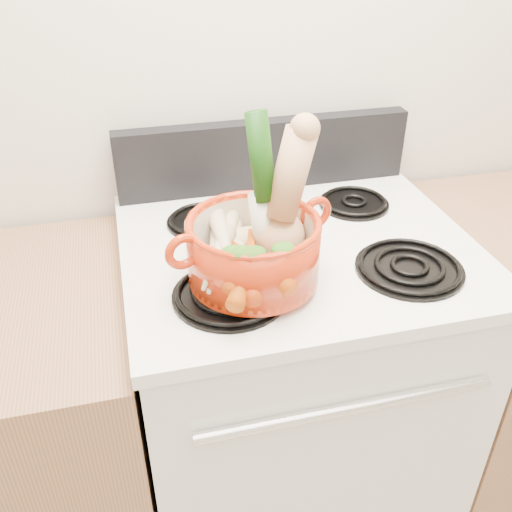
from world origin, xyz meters
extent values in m
cube|color=silver|center=(0.00, 1.75, 1.30)|extent=(3.50, 0.02, 2.60)
cube|color=silver|center=(0.00, 1.40, 0.46)|extent=(0.76, 0.65, 0.92)
cube|color=white|center=(0.00, 1.40, 0.93)|extent=(0.78, 0.67, 0.03)
cube|color=black|center=(0.00, 1.70, 1.04)|extent=(0.76, 0.05, 0.18)
cylinder|color=silver|center=(0.00, 1.06, 0.78)|extent=(0.60, 0.02, 0.02)
cylinder|color=black|center=(-0.19, 1.24, 0.96)|extent=(0.22, 0.22, 0.02)
cylinder|color=black|center=(0.19, 1.24, 0.96)|extent=(0.22, 0.22, 0.02)
cylinder|color=black|center=(-0.19, 1.54, 0.96)|extent=(0.17, 0.17, 0.02)
cylinder|color=black|center=(0.19, 1.54, 0.96)|extent=(0.17, 0.17, 0.02)
cylinder|color=#AC260A|center=(-0.14, 1.27, 1.03)|extent=(0.32, 0.32, 0.13)
torus|color=#AC260A|center=(-0.27, 1.23, 1.07)|extent=(0.07, 0.04, 0.07)
torus|color=#AC260A|center=(0.00, 1.31, 1.07)|extent=(0.07, 0.04, 0.07)
cylinder|color=silver|center=(-0.11, 1.30, 1.15)|extent=(0.08, 0.12, 0.31)
ellipsoid|color=#D6B884|center=(-0.13, 1.33, 1.02)|extent=(0.10, 0.08, 0.05)
cone|color=beige|center=(-0.17, 1.29, 1.02)|extent=(0.08, 0.24, 0.07)
cone|color=beige|center=(-0.20, 1.29, 1.03)|extent=(0.11, 0.23, 0.07)
cone|color=beige|center=(-0.16, 1.33, 1.03)|extent=(0.11, 0.18, 0.05)
cone|color=beige|center=(-0.21, 1.26, 1.04)|extent=(0.11, 0.17, 0.05)
cone|color=beige|center=(-0.18, 1.31, 1.04)|extent=(0.09, 0.19, 0.05)
cone|color=beige|center=(-0.19, 1.30, 1.05)|extent=(0.05, 0.24, 0.07)
cone|color=#D2410A|center=(-0.15, 1.22, 1.01)|extent=(0.06, 0.18, 0.05)
cone|color=#C24509|center=(-0.17, 1.20, 1.02)|extent=(0.10, 0.16, 0.05)
cone|color=#B84209|center=(-0.14, 1.22, 1.03)|extent=(0.10, 0.18, 0.05)
cone|color=#DF550B|center=(-0.16, 1.21, 1.03)|extent=(0.11, 0.11, 0.04)
cone|color=#CA4F0A|center=(-0.14, 1.25, 1.04)|extent=(0.06, 0.17, 0.05)
camera|label=1|loc=(-0.36, 0.37, 1.61)|focal=40.00mm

